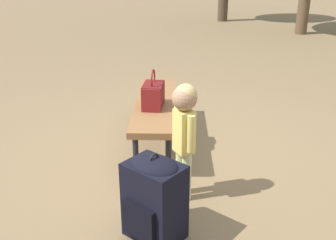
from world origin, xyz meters
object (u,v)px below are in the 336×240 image
Objects in this scene: park_bench at (156,106)px; child_standing at (184,124)px; handbag at (153,94)px; backpack_large at (154,196)px.

park_bench is 1.07m from child_standing.
child_standing is at bearing 19.23° from handbag.
park_bench is 1.51m from backpack_large.
child_standing is 0.62m from backpack_large.
park_bench is at bearing -176.85° from backpack_large.
handbag is 0.58× the size of backpack_large.
child_standing is 1.49× the size of backpack_large.
handbag reaches higher than park_bench.
park_bench is 1.71× the size of child_standing.
backpack_large is at bearing -21.35° from child_standing.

